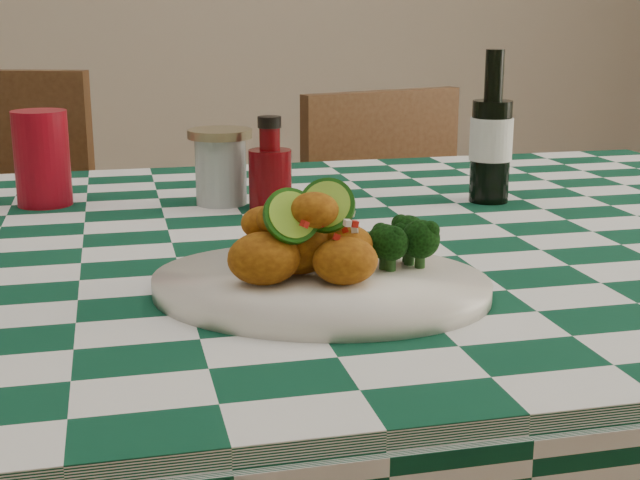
{
  "coord_description": "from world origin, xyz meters",
  "views": [
    {
      "loc": [
        -0.17,
        -1.03,
        1.05
      ],
      "look_at": [
        0.02,
        -0.23,
        0.84
      ],
      "focal_mm": 50.0,
      "sensor_mm": 36.0,
      "label": 1
    }
  ],
  "objects": [
    {
      "name": "plate",
      "position": [
        0.02,
        -0.23,
        0.8
      ],
      "size": [
        0.4,
        0.36,
        0.02
      ],
      "primitive_type": null,
      "rotation": [
        0.0,
        0.0,
        -0.39
      ],
      "color": "white",
      "rests_on": "dining_table"
    },
    {
      "name": "fried_chicken_pile",
      "position": [
        0.01,
        -0.23,
        0.85
      ],
      "size": [
        0.13,
        0.1,
        0.08
      ],
      "primitive_type": null,
      "color": "#AB6410",
      "rests_on": "plate"
    },
    {
      "name": "broccoli_side",
      "position": [
        0.1,
        -0.22,
        0.83
      ],
      "size": [
        0.07,
        0.07,
        0.05
      ],
      "primitive_type": null,
      "color": "black",
      "rests_on": "plate"
    },
    {
      "name": "red_tumbler",
      "position": [
        -0.26,
        0.25,
        0.85
      ],
      "size": [
        0.08,
        0.08,
        0.13
      ],
      "primitive_type": "cylinder",
      "rotation": [
        0.0,
        0.0,
        -0.04
      ],
      "color": "maroon",
      "rests_on": "dining_table"
    },
    {
      "name": "ketchup_bottle",
      "position": [
        0.04,
        0.15,
        0.85
      ],
      "size": [
        0.08,
        0.08,
        0.13
      ],
      "primitive_type": null,
      "rotation": [
        0.0,
        0.0,
        -0.39
      ],
      "color": "#5D0408",
      "rests_on": "dining_table"
    },
    {
      "name": "mason_jar",
      "position": [
        -0.02,
        0.2,
        0.84
      ],
      "size": [
        0.11,
        0.11,
        0.11
      ],
      "primitive_type": null,
      "rotation": [
        0.0,
        0.0,
        0.34
      ],
      "color": "#B2BCBA",
      "rests_on": "dining_table"
    },
    {
      "name": "beer_bottle",
      "position": [
        0.36,
        0.13,
        0.89
      ],
      "size": [
        0.07,
        0.07,
        0.21
      ],
      "primitive_type": null,
      "rotation": [
        0.0,
        0.0,
        0.18
      ],
      "color": "black",
      "rests_on": "dining_table"
    },
    {
      "name": "wooden_chair_right",
      "position": [
        0.48,
        0.71,
        0.44
      ],
      "size": [
        0.5,
        0.52,
        0.88
      ],
      "primitive_type": null,
      "rotation": [
        0.0,
        0.0,
        0.29
      ],
      "color": "#472814",
      "rests_on": "ground"
    }
  ]
}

